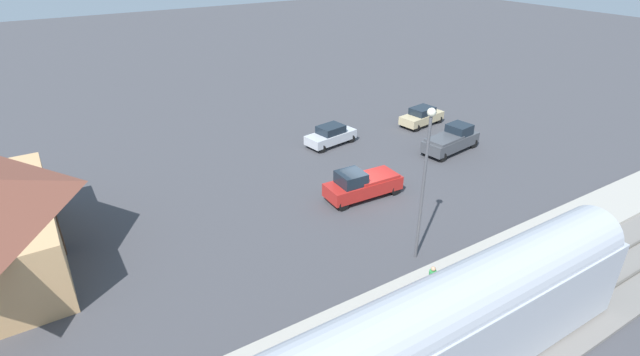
{
  "coord_description": "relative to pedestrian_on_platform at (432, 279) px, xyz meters",
  "views": [
    {
      "loc": [
        -22.81,
        17.86,
        16.16
      ],
      "look_at": [
        2.26,
        2.16,
        1.0
      ],
      "focal_mm": 26.65,
      "sensor_mm": 36.0,
      "label": 1
    }
  ],
  "objects": [
    {
      "name": "pedestrian_on_platform",
      "position": [
        0.0,
        0.0,
        0.0
      ],
      "size": [
        0.36,
        0.36,
        1.71
      ],
      "color": "#23284C",
      "rests_on": "platform"
    },
    {
      "name": "light_pole_near_platform",
      "position": [
        3.02,
        -1.81,
        4.15
      ],
      "size": [
        0.44,
        0.44,
        8.78
      ],
      "color": "#515156",
      "rests_on": "ground"
    },
    {
      "name": "platform",
      "position": [
        0.22,
        -3.55,
        -1.13
      ],
      "size": [
        3.2,
        46.0,
        0.3
      ],
      "color": "#A8A399",
      "rests_on": "ground"
    },
    {
      "name": "ground_plane",
      "position": [
        10.22,
        -3.55,
        -1.28
      ],
      "size": [
        200.0,
        200.0,
        0.0
      ],
      "primitive_type": "plane",
      "color": "#424247"
    },
    {
      "name": "pickup_charcoal",
      "position": [
        12.54,
        -14.34,
        -0.25
      ],
      "size": [
        2.71,
        5.63,
        2.14
      ],
      "color": "#47494F",
      "rests_on": "ground"
    },
    {
      "name": "railway_track",
      "position": [
        -3.78,
        -3.55,
        -1.19
      ],
      "size": [
        4.8,
        70.0,
        0.3
      ],
      "color": "slate",
      "rests_on": "ground"
    },
    {
      "name": "sedan_silver",
      "position": [
        19.02,
        -6.57,
        -0.4
      ],
      "size": [
        2.51,
        4.73,
        1.74
      ],
      "color": "silver",
      "rests_on": "ground"
    },
    {
      "name": "pickup_red",
      "position": [
        10.12,
        -3.29,
        -0.25
      ],
      "size": [
        2.18,
        5.48,
        2.14
      ],
      "color": "red",
      "rests_on": "ground"
    },
    {
      "name": "sedan_tan",
      "position": [
        18.45,
        -16.52,
        -0.4
      ],
      "size": [
        2.47,
        4.72,
        1.74
      ],
      "color": "#C6B284",
      "rests_on": "ground"
    }
  ]
}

